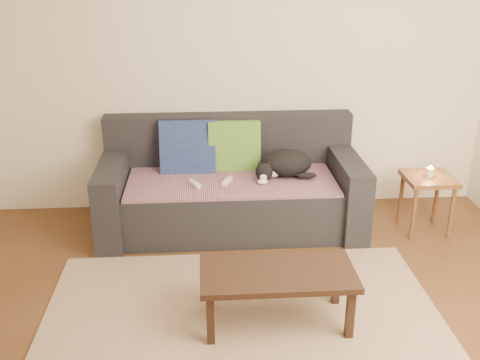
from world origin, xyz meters
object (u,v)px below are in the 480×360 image
object	(u,v)px
cat	(285,164)
wii_remote_b	(227,181)
side_table	(428,186)
wii_remote_a	(195,184)
sofa	(231,190)
coffee_table	(278,278)

from	to	relation	value
cat	wii_remote_b	distance (m)	0.50
cat	side_table	xyz separation A→B (m)	(1.14, -0.19, -0.15)
cat	wii_remote_a	bearing A→B (deg)	-161.17
side_table	cat	bearing A→B (deg)	170.60
cat	wii_remote_b	size ratio (longest dim) A/B	3.36
sofa	side_table	size ratio (longest dim) A/B	4.40
coffee_table	side_table	bearing A→B (deg)	40.43
cat	side_table	bearing A→B (deg)	-3.08
sofa	coffee_table	bearing A→B (deg)	-81.61
side_table	coffee_table	distance (m)	1.80
wii_remote_a	side_table	world-z (taller)	side_table
cat	wii_remote_a	size ratio (longest dim) A/B	3.36
wii_remote_a	coffee_table	world-z (taller)	wii_remote_a
wii_remote_a	wii_remote_b	distance (m)	0.26
wii_remote_b	coffee_table	world-z (taller)	wii_remote_b
sofa	cat	bearing A→B (deg)	-4.32
cat	wii_remote_b	world-z (taller)	cat
side_table	coffee_table	xyz separation A→B (m)	(-1.37, -1.17, -0.07)
wii_remote_a	cat	bearing A→B (deg)	-103.39
wii_remote_a	side_table	distance (m)	1.87
wii_remote_a	coffee_table	distance (m)	1.30
cat	wii_remote_b	bearing A→B (deg)	-159.80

